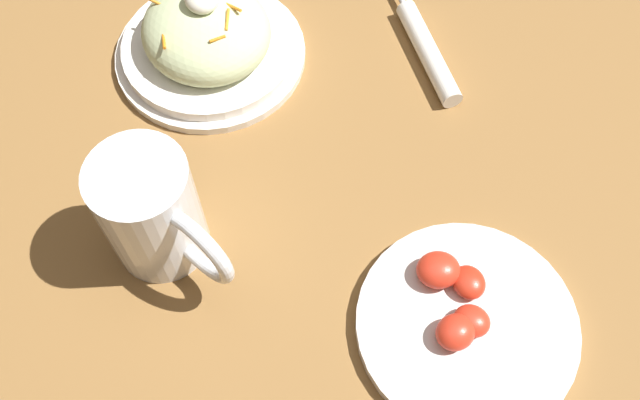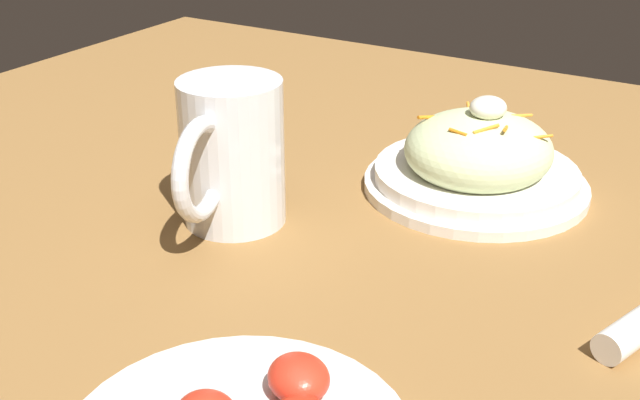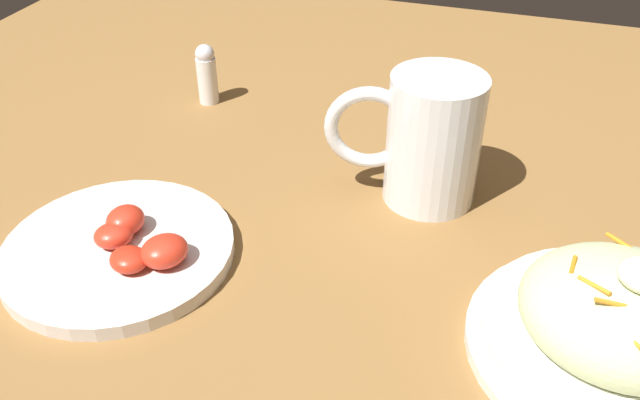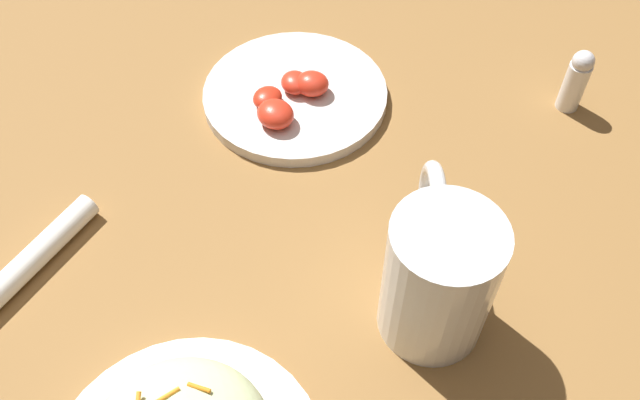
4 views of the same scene
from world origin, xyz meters
name	(u,v)px [view 2 (image 2 of 4)]	position (x,y,z in m)	size (l,w,h in m)	color
ground_plane	(304,290)	(0.00, 0.00, 0.00)	(1.43, 1.43, 0.00)	olive
salad_plate	(477,161)	(0.26, -0.05, 0.03)	(0.23, 0.23, 0.10)	white
beer_mug	(231,158)	(0.07, 0.12, 0.07)	(0.16, 0.10, 0.14)	white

